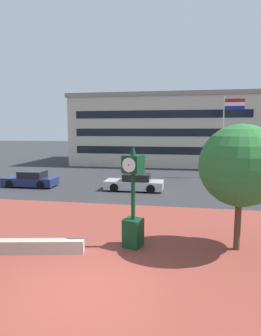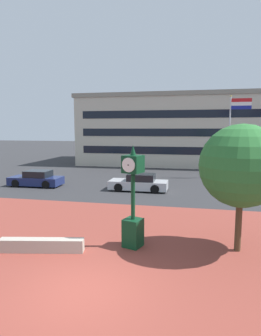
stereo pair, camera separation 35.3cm
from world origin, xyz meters
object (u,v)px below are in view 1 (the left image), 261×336
car_street_mid (135,183)px  plaza_tree (245,167)px  street_clock (133,204)px  car_street_near (31,180)px  flagpole_primary (226,128)px  civic_building (163,130)px

car_street_mid → plaza_tree: bearing=-149.5°
street_clock → car_street_near: 14.69m
car_street_near → flagpole_primary: (16.09, 7.34, 4.17)m
street_clock → plaza_tree: plaza_tree is taller
street_clock → plaza_tree: 4.46m
car_street_near → car_street_mid: same height
flagpole_primary → civic_building: bearing=118.4°
car_street_near → civic_building: civic_building is taller
car_street_mid → civic_building: (0.91, 19.62, 3.93)m
street_clock → flagpole_primary: bearing=90.1°
street_clock → flagpole_primary: flagpole_primary is taller
car_street_mid → flagpole_primary: flagpole_primary is taller
flagpole_primary → civic_building: civic_building is taller
plaza_tree → civic_building: size_ratio=0.21×
plaza_tree → car_street_near: size_ratio=1.14×
car_street_mid → civic_building: bearing=-2.2°
plaza_tree → flagpole_primary: bearing=84.2°
car_street_near → street_clock: bearing=-136.8°
flagpole_primary → street_clock: bearing=-108.3°
plaza_tree → car_street_near: bearing=145.1°
street_clock → civic_building: 30.27m
car_street_near → civic_building: bearing=-26.6°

